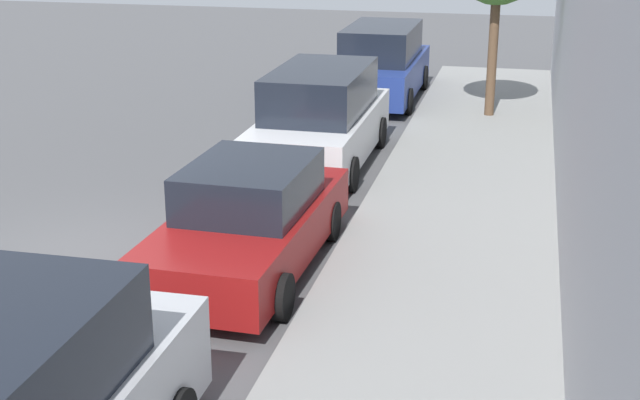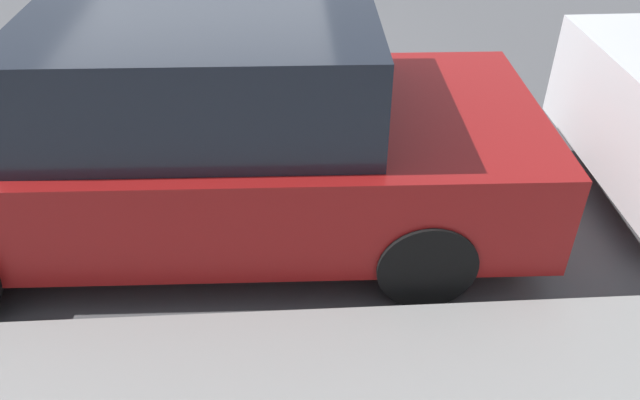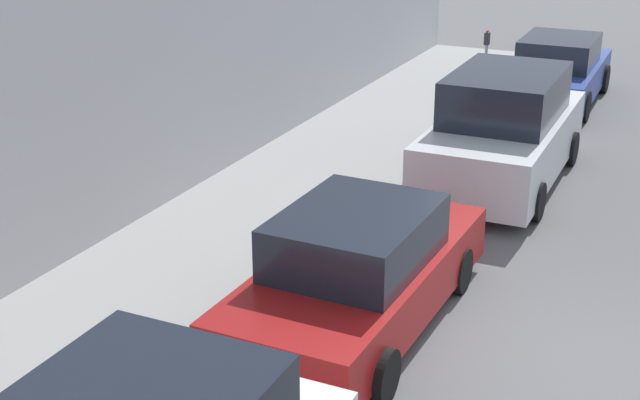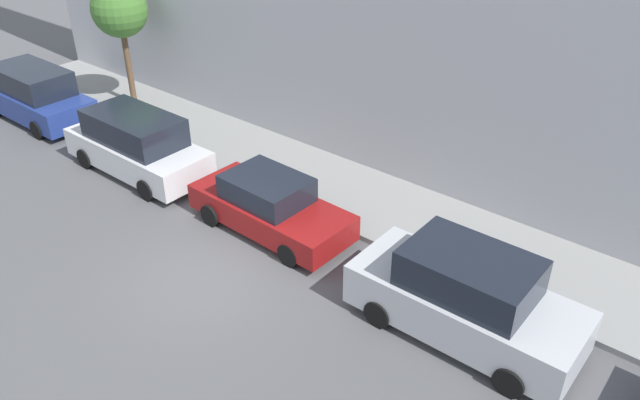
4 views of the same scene
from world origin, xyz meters
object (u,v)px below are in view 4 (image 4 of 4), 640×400
(parked_minivan_fifth, at_px, (35,95))
(street_tree, at_px, (119,10))
(parked_minivan_fourth, at_px, (137,145))
(parked_suv_second, at_px, (466,298))
(parked_sedan_third, at_px, (270,206))

(parked_minivan_fifth, height_order, street_tree, street_tree)
(parked_minivan_fifth, bearing_deg, parked_minivan_fourth, -91.44)
(parked_suv_second, height_order, parked_minivan_fourth, parked_suv_second)
(parked_minivan_fourth, bearing_deg, parked_suv_second, -90.40)
(parked_sedan_third, relative_size, street_tree, 1.01)
(parked_suv_second, xyz_separation_m, parked_minivan_fourth, (0.08, 11.07, -0.01))
(parked_minivan_fourth, xyz_separation_m, parked_minivan_fifth, (0.15, 6.13, -0.00))
(parked_minivan_fifth, distance_m, street_tree, 4.30)
(parked_minivan_fifth, xyz_separation_m, street_tree, (2.86, -1.75, 2.69))
(parked_sedan_third, bearing_deg, parked_suv_second, -92.98)
(parked_suv_second, distance_m, street_tree, 15.98)
(parked_suv_second, bearing_deg, parked_minivan_fifth, 89.23)
(parked_sedan_third, xyz_separation_m, parked_minivan_fifth, (-0.07, 11.40, 0.20))
(parked_sedan_third, bearing_deg, parked_minivan_fourth, 92.45)
(parked_sedan_third, height_order, parked_minivan_fourth, parked_minivan_fourth)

